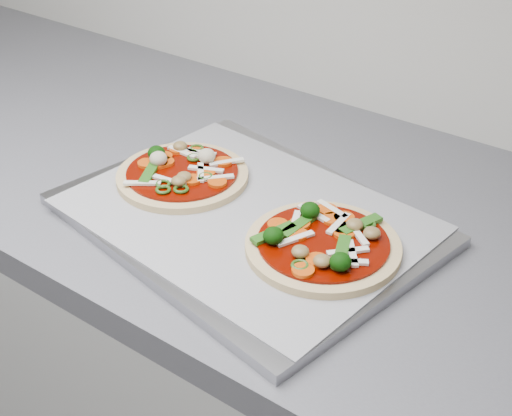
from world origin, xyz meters
The scene contains 6 objects.
base_cabinet centered at (0.00, 1.30, 0.43)m, with size 3.60×0.60×0.86m, color silver.
countertop centered at (0.00, 1.30, 0.88)m, with size 3.60×0.60×0.04m, color slate.
baking_tray centered at (0.39, 1.22, 0.91)m, with size 0.44×0.32×0.01m, color #98989D.
parchment centered at (0.39, 1.22, 0.92)m, with size 0.42×0.30×0.00m, color #96969B.
pizza_left centered at (0.27, 1.23, 0.92)m, with size 0.19×0.19×0.03m.
pizza_right centered at (0.51, 1.21, 0.93)m, with size 0.18×0.18×0.03m.
Camera 1 is at (0.84, 0.63, 1.40)m, focal length 50.00 mm.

